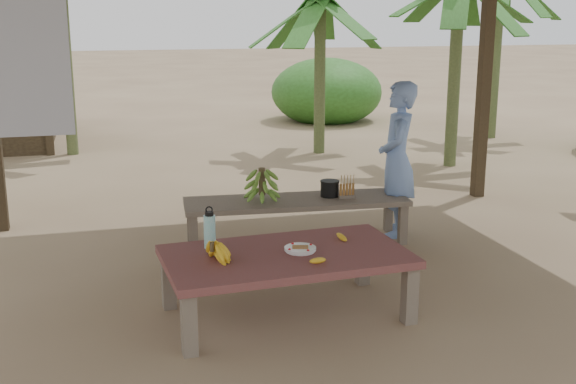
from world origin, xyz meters
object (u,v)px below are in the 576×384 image
object	(u,v)px
work_table	(286,261)
plate	(300,249)
woman	(397,160)
water_flask	(210,230)
ripe_banana_bunch	(212,251)
bench	(296,205)
cooking_pot	(330,189)

from	to	relation	value
work_table	plate	distance (m)	0.14
woman	water_flask	bearing A→B (deg)	-32.90
ripe_banana_bunch	woman	world-z (taller)	woman
bench	woman	size ratio (longest dim) A/B	1.42
bench	ripe_banana_bunch	bearing A→B (deg)	-117.96
woman	ripe_banana_bunch	bearing A→B (deg)	-27.86
ripe_banana_bunch	work_table	bearing A→B (deg)	5.15
bench	plate	distance (m)	1.75
bench	cooking_pot	world-z (taller)	cooking_pot
work_table	plate	world-z (taller)	plate
bench	plate	bearing A→B (deg)	-100.11
bench	woman	world-z (taller)	woman
cooking_pot	water_flask	bearing A→B (deg)	-134.86
bench	ripe_banana_bunch	size ratio (longest dim) A/B	8.68
cooking_pot	woman	xyz separation A→B (m)	(0.71, -0.01, 0.26)
plate	water_flask	distance (m)	0.70
woman	plate	bearing A→B (deg)	-18.28
plate	water_flask	bearing A→B (deg)	157.58
work_table	ripe_banana_bunch	world-z (taller)	ripe_banana_bunch
plate	cooking_pot	size ratio (longest dim) A/B	1.31
cooking_pot	plate	bearing A→B (deg)	-115.08
work_table	woman	distance (m)	2.38
work_table	ripe_banana_bunch	distance (m)	0.58
plate	woman	distance (m)	2.29
work_table	woman	xyz separation A→B (m)	(1.62, 1.70, 0.36)
plate	water_flask	xyz separation A→B (m)	(-0.64, 0.26, 0.12)
bench	woman	bearing A→B (deg)	5.01
bench	ripe_banana_bunch	distance (m)	2.08
plate	work_table	bearing A→B (deg)	-177.95
bench	water_flask	size ratio (longest dim) A/B	6.85
plate	cooking_pot	world-z (taller)	cooking_pot
work_table	cooking_pot	bearing A→B (deg)	58.75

